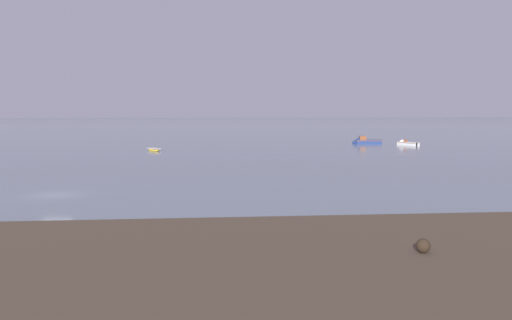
{
  "coord_description": "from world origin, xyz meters",
  "views": [
    {
      "loc": [
        13.27,
        -48.39,
        7.63
      ],
      "look_at": [
        19.99,
        22.81,
        0.75
      ],
      "focal_mm": 37.72,
      "sensor_mm": 36.0,
      "label": 1
    }
  ],
  "objects": [
    {
      "name": "motorboat_moored_0",
      "position": [
        54.88,
        60.26,
        0.25
      ],
      "size": [
        3.99,
        5.59,
        1.83
      ],
      "rotation": [
        0.0,
        0.0,
        2.02
      ],
      "color": "white",
      "rests_on": "ground"
    },
    {
      "name": "motorboat_moored_2",
      "position": [
        47.58,
        65.56,
        0.37
      ],
      "size": [
        6.63,
        2.84,
        2.45
      ],
      "rotation": [
        0.0,
        0.0,
        3.05
      ],
      "color": "navy",
      "rests_on": "ground"
    },
    {
      "name": "rowboat_moored_1",
      "position": [
        3.93,
        49.97,
        0.17
      ],
      "size": [
        3.01,
        4.19,
        0.63
      ],
      "rotation": [
        0.0,
        0.0,
        2.03
      ],
      "color": "gold",
      "rests_on": "ground"
    },
    {
      "name": "tidal_rock_left",
      "position": [
        24.47,
        -22.06,
        0.54
      ],
      "size": [
        0.76,
        0.76,
        0.76
      ],
      "primitive_type": "sphere",
      "color": "#2D2116",
      "rests_on": "mudflat_shore"
    },
    {
      "name": "ground_plane",
      "position": [
        0.0,
        0.0,
        0.0
      ],
      "size": [
        800.0,
        800.0,
        0.0
      ],
      "primitive_type": "plane",
      "color": "slate"
    }
  ]
}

